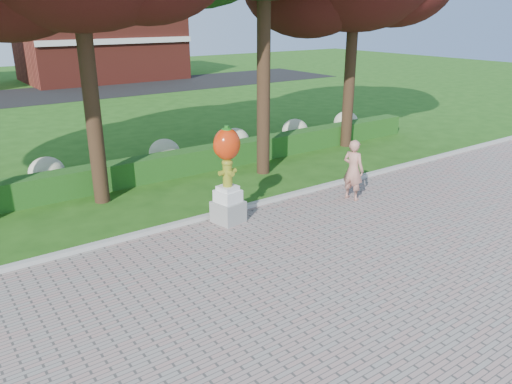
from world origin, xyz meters
The scene contains 9 objects.
ground centered at (0.00, 0.00, 0.00)m, with size 100.00×100.00×0.00m, color #204C13.
walkway centered at (0.00, -4.00, 0.02)m, with size 40.00×14.00×0.04m, color gray.
curb centered at (0.00, 3.00, 0.07)m, with size 40.00×0.18×0.15m, color #ADADA5.
lawn_hedge centered at (0.00, 7.00, 0.40)m, with size 24.00×0.70×0.80m, color #234814.
hydrangea_row centered at (0.57, 8.00, 0.55)m, with size 20.10×1.10×0.99m.
street centered at (0.00, 28.00, 0.01)m, with size 50.00×8.00×0.02m, color black.
building_right centered at (8.00, 34.00, 3.20)m, with size 12.00×8.00×6.40m, color maroon.
hydrant_sculpture centered at (0.16, 2.50, 1.40)m, with size 0.81×0.81×2.57m.
woman centered at (4.03, 1.82, 0.94)m, with size 0.65×0.43×1.79m, color tan.
Camera 1 is at (-6.29, -7.79, 5.24)m, focal length 35.00 mm.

